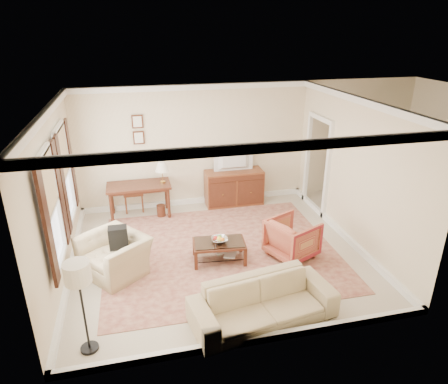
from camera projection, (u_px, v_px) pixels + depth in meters
name	position (u px, v px, depth m)	size (l,w,h in m)	color
room_shell	(217.00, 129.00, 6.84)	(5.51, 5.01, 2.91)	beige
annex_bedroom	(388.00, 194.00, 9.65)	(3.00, 2.70, 2.90)	beige
window_front	(52.00, 210.00, 5.99)	(0.12, 1.56, 1.80)	#CCB284
window_rear	(65.00, 174.00, 7.42)	(0.12, 1.56, 1.80)	#CCB284
doorway	(317.00, 166.00, 9.30)	(0.10, 1.12, 2.25)	white
rug	(221.00, 251.00, 7.85)	(4.43, 3.79, 0.01)	maroon
writing_desk	(139.00, 189.00, 9.07)	(1.42, 0.71, 0.78)	#4C2315
desk_chair	(133.00, 190.00, 9.41)	(0.45, 0.45, 1.05)	brown
desk_lamp	(162.00, 172.00, 9.05)	(0.32, 0.32, 0.50)	silver
framed_prints	(138.00, 129.00, 8.99)	(0.25, 0.04, 0.68)	#4C2315
sideboard	(234.00, 187.00, 9.79)	(1.40, 0.54, 0.86)	brown
tv	(234.00, 153.00, 9.43)	(0.91, 0.52, 0.12)	black
coffee_table	(219.00, 246.00, 7.42)	(1.01, 0.66, 0.41)	#4C2315
fruit_bowl	(220.00, 239.00, 7.36)	(0.42, 0.42, 0.10)	silver
book_a	(215.00, 251.00, 7.54)	(0.28, 0.04, 0.38)	brown
book_b	(225.00, 253.00, 7.47)	(0.28, 0.03, 0.38)	brown
striped_armchair	(292.00, 236.00, 7.55)	(0.81, 0.76, 0.83)	maroon
club_armchair	(114.00, 249.00, 7.00)	(1.09, 0.71, 0.95)	tan
backpack	(118.00, 236.00, 6.94)	(0.32, 0.22, 0.40)	black
sofa	(263.00, 296.00, 5.87)	(2.16, 0.63, 0.84)	tan
floor_lamp	(78.00, 280.00, 5.03)	(0.34, 0.34, 1.38)	black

